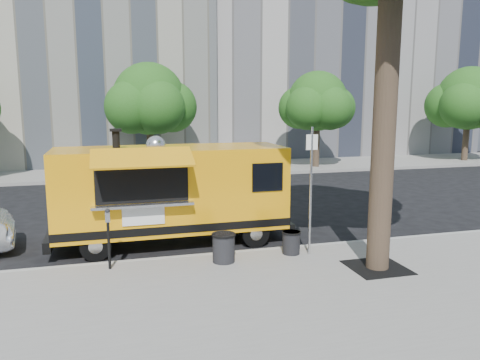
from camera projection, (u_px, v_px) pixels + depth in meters
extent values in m
plane|color=black|center=(230.00, 246.00, 12.16)|extent=(120.00, 120.00, 0.00)
cube|color=gray|center=(284.00, 308.00, 8.34)|extent=(60.00, 6.00, 0.15)
cube|color=#999993|center=(239.00, 254.00, 11.26)|extent=(60.00, 0.14, 0.16)
cube|color=gray|center=(169.00, 170.00, 25.00)|extent=(60.00, 5.00, 0.15)
cube|color=#A19B97|center=(310.00, 18.00, 35.49)|extent=(20.00, 14.00, 20.00)
cylinder|color=#33261C|center=(385.00, 117.00, 9.60)|extent=(0.48, 0.48, 6.50)
cube|color=black|center=(377.00, 267.00, 10.14)|extent=(1.20, 1.20, 0.02)
cylinder|color=#33261C|center=(151.00, 147.00, 23.75)|extent=(0.36, 0.36, 2.60)
sphere|color=#234F15|center=(149.00, 99.00, 23.35)|extent=(3.60, 3.60, 3.60)
cylinder|color=#33261C|center=(316.00, 143.00, 25.79)|extent=(0.36, 0.36, 2.60)
sphere|color=#234F15|center=(317.00, 101.00, 25.41)|extent=(3.24, 3.24, 3.24)
cylinder|color=#33261C|center=(466.00, 139.00, 28.56)|extent=(0.36, 0.36, 2.60)
sphere|color=#234F15|center=(469.00, 98.00, 28.15)|extent=(3.78, 3.78, 3.78)
cylinder|color=silver|center=(311.00, 192.00, 10.81)|extent=(0.06, 0.06, 3.00)
cube|color=white|center=(312.00, 142.00, 10.62)|extent=(0.28, 0.02, 0.35)
cylinder|color=black|center=(109.00, 245.00, 9.99)|extent=(0.06, 0.06, 1.05)
cube|color=silver|center=(108.00, 217.00, 9.89)|extent=(0.10, 0.08, 0.22)
sphere|color=black|center=(107.00, 211.00, 9.87)|extent=(0.11, 0.11, 0.11)
cube|color=#FFA70D|center=(172.00, 188.00, 12.12)|extent=(5.84, 2.03, 2.11)
cube|color=black|center=(172.00, 220.00, 12.26)|extent=(5.86, 2.05, 0.20)
cube|color=black|center=(279.00, 221.00, 13.10)|extent=(0.20, 1.87, 0.27)
cube|color=black|center=(51.00, 238.00, 11.50)|extent=(0.20, 1.87, 0.27)
cube|color=black|center=(278.00, 171.00, 12.85)|extent=(0.07, 1.58, 0.85)
cylinder|color=black|center=(255.00, 233.00, 12.07)|extent=(0.72, 0.26, 0.72)
cylinder|color=black|center=(238.00, 218.00, 13.63)|extent=(0.72, 0.26, 0.72)
cylinder|color=black|center=(96.00, 246.00, 11.01)|extent=(0.72, 0.26, 0.72)
cylinder|color=black|center=(97.00, 228.00, 12.58)|extent=(0.72, 0.26, 0.72)
cube|color=black|center=(142.00, 182.00, 10.97)|extent=(2.15, 0.20, 0.94)
cube|color=silver|center=(143.00, 205.00, 10.91)|extent=(2.35, 0.37, 0.06)
cube|color=#FFA70D|center=(143.00, 158.00, 10.42)|extent=(2.26, 0.87, 0.38)
cube|color=white|center=(143.00, 216.00, 11.03)|extent=(0.99, 0.05, 0.45)
cylinder|color=black|center=(116.00, 140.00, 11.55)|extent=(0.18, 0.18, 0.49)
sphere|color=silver|center=(156.00, 145.00, 12.01)|extent=(0.50, 0.50, 0.50)
sphere|color=#9C3622|center=(120.00, 183.00, 11.12)|extent=(0.75, 0.75, 0.75)
cylinder|color=#FF590C|center=(121.00, 191.00, 10.93)|extent=(0.31, 0.11, 0.30)
cylinder|color=black|center=(291.00, 242.00, 11.05)|extent=(0.41, 0.41, 0.54)
cylinder|color=black|center=(291.00, 232.00, 11.01)|extent=(0.45, 0.45, 0.04)
cylinder|color=black|center=(224.00, 248.00, 10.48)|extent=(0.50, 0.50, 0.65)
cylinder|color=black|center=(224.00, 235.00, 10.43)|extent=(0.54, 0.54, 0.04)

